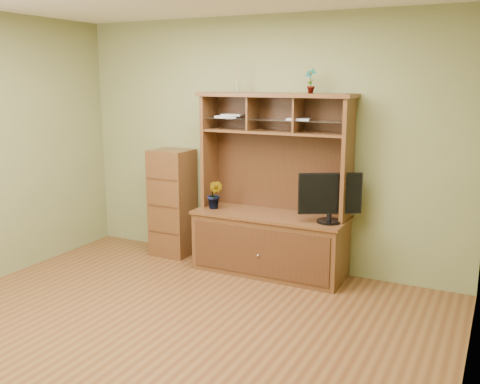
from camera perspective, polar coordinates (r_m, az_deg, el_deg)
The scene contains 8 objects.
room at distance 4.13m, azimuth -8.90°, elevation 2.22°, with size 4.54×4.04×2.74m.
media_hutch at distance 5.68m, azimuth 3.29°, elevation -3.53°, with size 1.66×0.61×1.90m.
monitor at distance 5.29m, azimuth 9.55°, elevation -0.49°, with size 0.57×0.35×0.50m.
orchid_plant at distance 5.81m, azimuth -2.69°, elevation -0.28°, with size 0.17×0.14×0.31m, color #375D1F.
top_plant at distance 5.41m, azimuth 7.53°, elevation 11.69°, with size 0.13×0.09×0.24m, color #2E7027.
reed_diffuser at distance 5.73m, azimuth -0.30°, elevation 11.79°, with size 0.06×0.06×0.31m.
magazines at distance 5.67m, azimuth 1.22°, elevation 8.03°, with size 1.08×0.23×0.04m.
side_cabinet at distance 6.30m, azimuth -7.21°, elevation -1.14°, with size 0.44×0.41×1.24m.
Camera 1 is at (2.37, -3.31, 2.04)m, focal length 40.00 mm.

